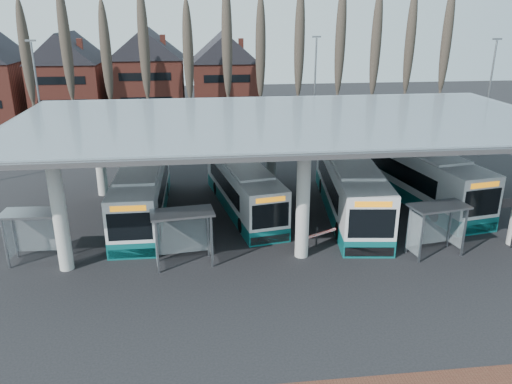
{
  "coord_description": "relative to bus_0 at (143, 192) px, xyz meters",
  "views": [
    {
      "loc": [
        -5.2,
        -20.81,
        12.12
      ],
      "look_at": [
        -1.88,
        7.0,
        2.07
      ],
      "focal_mm": 35.0,
      "sensor_mm": 36.0,
      "label": 1
    }
  ],
  "objects": [
    {
      "name": "ground",
      "position": [
        8.77,
        -9.22,
        -1.58
      ],
      "size": [
        140.0,
        140.0,
        0.0
      ],
      "primitive_type": "plane",
      "color": "black",
      "rests_on": "ground"
    },
    {
      "name": "station_canopy",
      "position": [
        8.77,
        -1.22,
        4.1
      ],
      "size": [
        32.0,
        16.0,
        6.34
      ],
      "color": "silver",
      "rests_on": "ground"
    },
    {
      "name": "poplar_row",
      "position": [
        8.77,
        23.78,
        7.19
      ],
      "size": [
        45.1,
        1.1,
        14.5
      ],
      "color": "#473D33",
      "rests_on": "ground"
    },
    {
      "name": "townhouse_row",
      "position": [
        -6.98,
        34.78,
        4.35
      ],
      "size": [
        36.8,
        10.3,
        12.25
      ],
      "color": "brown",
      "rests_on": "ground"
    },
    {
      "name": "lamp_post_a",
      "position": [
        -9.23,
        12.78,
        3.75
      ],
      "size": [
        0.8,
        0.16,
        10.17
      ],
      "color": "slate",
      "rests_on": "ground"
    },
    {
      "name": "lamp_post_b",
      "position": [
        14.77,
        16.78,
        3.75
      ],
      "size": [
        0.8,
        0.16,
        10.17
      ],
      "color": "slate",
      "rests_on": "ground"
    },
    {
      "name": "lamp_post_c",
      "position": [
        28.77,
        10.78,
        3.75
      ],
      "size": [
        0.8,
        0.16,
        10.17
      ],
      "color": "slate",
      "rests_on": "ground"
    },
    {
      "name": "bus_0",
      "position": [
        0.0,
        0.0,
        0.0
      ],
      "size": [
        2.72,
        12.12,
        3.36
      ],
      "rotation": [
        0.0,
        0.0,
        -0.01
      ],
      "color": "white",
      "rests_on": "ground"
    },
    {
      "name": "bus_1",
      "position": [
        6.35,
        0.4,
        -0.11
      ],
      "size": [
        4.3,
        11.52,
        3.13
      ],
      "rotation": [
        0.0,
        0.0,
        0.17
      ],
      "color": "white",
      "rests_on": "ground"
    },
    {
      "name": "bus_2",
      "position": [
        13.03,
        -1.01,
        0.1
      ],
      "size": [
        4.27,
        13.06,
        3.56
      ],
      "rotation": [
        0.0,
        0.0,
        -0.12
      ],
      "color": "white",
      "rests_on": "ground"
    },
    {
      "name": "bus_3",
      "position": [
        18.4,
        1.11,
        0.1
      ],
      "size": [
        4.83,
        13.13,
        3.57
      ],
      "rotation": [
        0.0,
        0.0,
        0.17
      ],
      "color": "white",
      "rests_on": "ground"
    },
    {
      "name": "shelter_0",
      "position": [
        -4.83,
        -5.62,
        0.44
      ],
      "size": [
        3.05,
        1.62,
        2.78
      ],
      "rotation": [
        0.0,
        0.0,
        -0.04
      ],
      "color": "gray",
      "rests_on": "ground"
    },
    {
      "name": "shelter_1",
      "position": [
        2.62,
        -6.78,
        0.52
      ],
      "size": [
        3.27,
        1.91,
        2.89
      ],
      "rotation": [
        0.0,
        0.0,
        0.12
      ],
      "color": "gray",
      "rests_on": "ground"
    },
    {
      "name": "shelter_2",
      "position": [
        15.77,
        -7.24,
        0.45
      ],
      "size": [
        3.23,
        2.0,
        2.8
      ],
      "rotation": [
        0.0,
        0.0,
        0.17
      ],
      "color": "gray",
      "rests_on": "ground"
    },
    {
      "name": "barrier",
      "position": [
        9.81,
        -6.15,
        -0.68
      ],
      "size": [
        2.13,
        1.17,
        1.17
      ],
      "rotation": [
        0.0,
        0.0,
        0.48
      ],
      "color": "black",
      "rests_on": "ground"
    }
  ]
}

